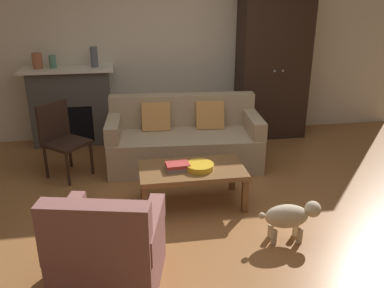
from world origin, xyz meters
The scene contains 14 objects.
ground_plane centered at (0.00, 0.00, 0.00)m, with size 9.60×9.60×0.00m, color #9E6638.
back_wall centered at (0.00, 2.55, 1.40)m, with size 7.20×0.10×2.80m, color silver.
fireplace centered at (-1.55, 2.30, 0.57)m, with size 1.26×0.48×1.12m.
armoire centered at (1.40, 2.22, 1.04)m, with size 1.06×0.57×2.07m.
couch centered at (-0.06, 1.30, 0.32)m, with size 1.97×0.97×0.86m.
coffee_table centered at (-0.13, 0.23, 0.37)m, with size 1.10×0.60×0.42m.
fruit_bowl centered at (-0.05, 0.19, 0.45)m, with size 0.29×0.29×0.06m, color gold.
book_stack centered at (-0.28, 0.23, 0.45)m, with size 0.25×0.19×0.07m.
mantel_vase_terracotta centered at (-1.93, 2.28, 1.23)m, with size 0.13×0.13×0.21m, color #A86042.
mantel_vase_jade centered at (-1.73, 2.28, 1.21)m, with size 0.10×0.10×0.18m, color slate.
mantel_vase_slate centered at (-1.17, 2.28, 1.26)m, with size 0.10×0.10×0.28m, color #565B66.
armchair_near_left centered at (-0.96, -0.96, 0.32)m, with size 0.92×0.92×0.88m.
side_chair_wooden centered at (-1.56, 1.21, 0.51)m, with size 0.62×0.62×0.90m.
dog centered at (0.65, -0.57, 0.25)m, with size 0.57×0.22×0.39m.
Camera 1 is at (-0.76, -3.68, 2.25)m, focal length 39.04 mm.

